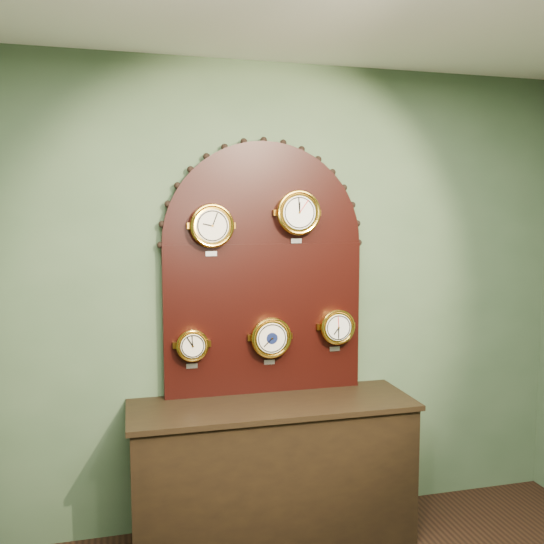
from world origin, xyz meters
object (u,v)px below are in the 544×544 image
object	(u,v)px
tide_clock	(337,327)
roman_clock	(212,226)
hygrometer	(192,345)
shop_counter	(273,474)
barometer	(271,337)
display_board	(264,261)
arabic_clock	(298,213)

from	to	relation	value
tide_clock	roman_clock	bearing A→B (deg)	-179.94
hygrometer	roman_clock	bearing A→B (deg)	-0.77
shop_counter	hygrometer	xyz separation A→B (m)	(-0.44, 0.15, 0.76)
barometer	tide_clock	distance (m)	0.42
roman_clock	barometer	world-z (taller)	roman_clock
roman_clock	hygrometer	bearing A→B (deg)	179.23
shop_counter	display_board	size ratio (longest dim) A/B	1.05
arabic_clock	barometer	distance (m)	0.76
shop_counter	hygrometer	world-z (taller)	hygrometer
display_board	barometer	xyz separation A→B (m)	(0.03, -0.07, -0.45)
roman_clock	barometer	size ratio (longest dim) A/B	1.02
shop_counter	barometer	bearing A→B (deg)	80.48
roman_clock	arabic_clock	world-z (taller)	arabic_clock
display_board	roman_clock	distance (m)	0.39
tide_clock	barometer	bearing A→B (deg)	-179.89
roman_clock	arabic_clock	xyz separation A→B (m)	(0.51, -0.00, 0.07)
shop_counter	barometer	xyz separation A→B (m)	(0.03, 0.15, 0.78)
shop_counter	roman_clock	size ratio (longest dim) A/B	5.32
roman_clock	tide_clock	world-z (taller)	roman_clock
display_board	arabic_clock	bearing A→B (deg)	-19.45
hygrometer	shop_counter	bearing A→B (deg)	-19.33
roman_clock	hygrometer	distance (m)	0.69
arabic_clock	hygrometer	distance (m)	0.99
roman_clock	barometer	distance (m)	0.75
arabic_clock	hygrometer	size ratio (longest dim) A/B	1.31
roman_clock	tide_clock	xyz separation A→B (m)	(0.76, 0.00, -0.62)
hygrometer	tide_clock	distance (m)	0.88
display_board	tide_clock	distance (m)	0.60
arabic_clock	barometer	size ratio (longest dim) A/B	1.06
shop_counter	roman_clock	world-z (taller)	roman_clock
shop_counter	hygrometer	distance (m)	0.89
display_board	tide_clock	xyz separation A→B (m)	(0.44, -0.07, -0.41)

